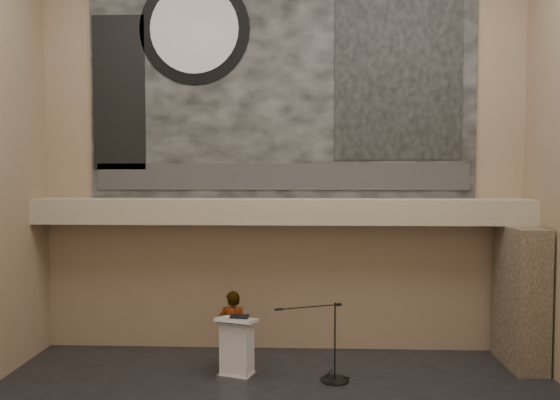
{
  "coord_description": "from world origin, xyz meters",
  "views": [
    {
      "loc": [
        0.41,
        -7.42,
        3.76
      ],
      "look_at": [
        0.0,
        3.2,
        3.2
      ],
      "focal_mm": 35.0,
      "sensor_mm": 36.0,
      "label": 1
    }
  ],
  "objects": [
    {
      "name": "wall_back",
      "position": [
        0.0,
        4.0,
        4.25
      ],
      "size": [
        10.0,
        0.02,
        8.5
      ],
      "primitive_type": "cube",
      "color": "#8D755A",
      "rests_on": "floor"
    },
    {
      "name": "wall_front",
      "position": [
        0.0,
        -4.0,
        4.25
      ],
      "size": [
        10.0,
        0.02,
        8.5
      ],
      "primitive_type": "cube",
      "color": "#8D755A",
      "rests_on": "floor"
    },
    {
      "name": "soffit",
      "position": [
        0.0,
        3.6,
        2.95
      ],
      "size": [
        10.0,
        0.8,
        0.5
      ],
      "primitive_type": "cube",
      "color": "tan",
      "rests_on": "wall_back"
    },
    {
      "name": "sprinkler_left",
      "position": [
        -1.6,
        3.55,
        2.67
      ],
      "size": [
        0.04,
        0.04,
        0.06
      ],
      "primitive_type": "cylinder",
      "color": "#B2893D",
      "rests_on": "soffit"
    },
    {
      "name": "sprinkler_right",
      "position": [
        1.9,
        3.55,
        2.67
      ],
      "size": [
        0.04,
        0.04,
        0.06
      ],
      "primitive_type": "cylinder",
      "color": "#B2893D",
      "rests_on": "soffit"
    },
    {
      "name": "banner",
      "position": [
        0.0,
        3.97,
        5.7
      ],
      "size": [
        8.0,
        0.05,
        5.0
      ],
      "primitive_type": "cube",
      "color": "black",
      "rests_on": "wall_back"
    },
    {
      "name": "banner_text_strip",
      "position": [
        0.0,
        3.93,
        3.65
      ],
      "size": [
        7.76,
        0.02,
        0.55
      ],
      "primitive_type": "cube",
      "color": "#2B2B2B",
      "rests_on": "banner"
    },
    {
      "name": "banner_clock_rim",
      "position": [
        -1.8,
        3.93,
        6.7
      ],
      "size": [
        2.3,
        0.02,
        2.3
      ],
      "primitive_type": "cylinder",
      "rotation": [
        1.57,
        0.0,
        0.0
      ],
      "color": "black",
      "rests_on": "banner"
    },
    {
      "name": "banner_clock_face",
      "position": [
        -1.8,
        3.91,
        6.7
      ],
      "size": [
        1.84,
        0.02,
        1.84
      ],
      "primitive_type": "cylinder",
      "rotation": [
        1.57,
        0.0,
        0.0
      ],
      "color": "silver",
      "rests_on": "banner"
    },
    {
      "name": "banner_building_print",
      "position": [
        2.4,
        3.93,
        5.8
      ],
      "size": [
        2.6,
        0.02,
        3.6
      ],
      "primitive_type": "cube",
      "color": "black",
      "rests_on": "banner"
    },
    {
      "name": "banner_brick_print",
      "position": [
        -3.4,
        3.93,
        5.4
      ],
      "size": [
        1.1,
        0.02,
        3.2
      ],
      "primitive_type": "cube",
      "color": "black",
      "rests_on": "banner"
    },
    {
      "name": "stone_pier",
      "position": [
        4.65,
        3.15,
        1.35
      ],
      "size": [
        0.6,
        1.4,
        2.7
      ],
      "primitive_type": "cube",
      "color": "#473A2B",
      "rests_on": "floor"
    },
    {
      "name": "lectern",
      "position": [
        -0.75,
        2.31,
        0.55
      ],
      "size": [
        0.8,
        0.68,
        1.13
      ],
      "rotation": [
        0.0,
        0.0,
        -0.32
      ],
      "color": "silver",
      "rests_on": "floor"
    },
    {
      "name": "binder",
      "position": [
        -0.71,
        2.32,
        1.12
      ],
      "size": [
        0.35,
        0.28,
        0.04
      ],
      "primitive_type": "cube",
      "rotation": [
        0.0,
        0.0,
        -0.05
      ],
      "color": "black",
      "rests_on": "lectern"
    },
    {
      "name": "papers",
      "position": [
        -0.88,
        2.29,
        1.1
      ],
      "size": [
        0.23,
        0.29,
        0.0
      ],
      "primitive_type": "cube",
      "rotation": [
        0.0,
        0.0,
        -0.14
      ],
      "color": "white",
      "rests_on": "lectern"
    },
    {
      "name": "speaker_person",
      "position": [
        -0.87,
        2.71,
        0.75
      ],
      "size": [
        0.56,
        0.38,
        1.51
      ],
      "primitive_type": "imported",
      "rotation": [
        0.0,
        0.0,
        3.11
      ],
      "color": "silver",
      "rests_on": "floor"
    },
    {
      "name": "mic_stand",
      "position": [
        0.99,
        2.21,
        0.2
      ],
      "size": [
        1.31,
        0.66,
        1.42
      ],
      "rotation": [
        0.0,
        0.0,
        0.35
      ],
      "color": "black",
      "rests_on": "floor"
    }
  ]
}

